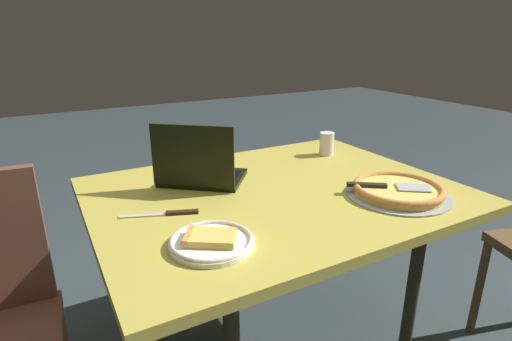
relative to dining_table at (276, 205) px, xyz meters
name	(u,v)px	position (x,y,z in m)	size (l,w,h in m)	color
dining_table	(276,205)	(0.00, 0.00, 0.00)	(1.27, 0.97, 0.72)	gold
laptop	(200,171)	(0.21, -0.19, 0.11)	(0.37, 0.36, 0.24)	black
pizza_plate	(211,241)	(0.36, 0.25, 0.07)	(0.23, 0.23, 0.04)	white
pizza_tray	(398,190)	(-0.34, 0.25, 0.08)	(0.35, 0.35, 0.04)	#9BA5AC
table_knife	(168,214)	(0.40, 0.01, 0.06)	(0.23, 0.10, 0.01)	beige
drink_cup	(327,144)	(-0.43, -0.26, 0.11)	(0.06, 0.06, 0.10)	silver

